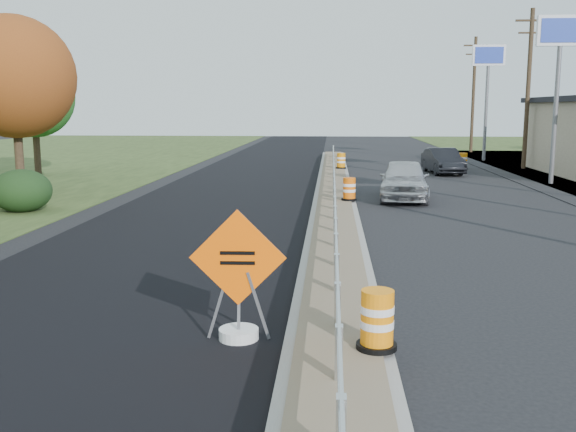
# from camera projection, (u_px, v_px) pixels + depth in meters

# --- Properties ---
(ground) EXTENTS (140.00, 140.00, 0.00)m
(ground) POSITION_uv_depth(u_px,v_px,m) (335.00, 255.00, 16.02)
(ground) COLOR black
(ground) RESTS_ON ground
(milled_overlay) EXTENTS (7.20, 120.00, 0.01)m
(milled_overlay) POSITION_uv_depth(u_px,v_px,m) (226.00, 198.00, 26.15)
(milled_overlay) COLOR black
(milled_overlay) RESTS_ON ground
(median) EXTENTS (1.60, 55.00, 0.23)m
(median) POSITION_uv_depth(u_px,v_px,m) (334.00, 204.00, 23.87)
(median) COLOR gray
(median) RESTS_ON ground
(guardrail) EXTENTS (0.10, 46.15, 0.72)m
(guardrail) POSITION_uv_depth(u_px,v_px,m) (334.00, 184.00, 24.76)
(guardrail) COLOR silver
(guardrail) RESTS_ON median
(pylon_sign_mid) EXTENTS (2.20, 0.30, 7.90)m
(pylon_sign_mid) POSITION_uv_depth(u_px,v_px,m) (560.00, 47.00, 29.99)
(pylon_sign_mid) COLOR slate
(pylon_sign_mid) RESTS_ON ground
(pylon_sign_north) EXTENTS (2.20, 0.30, 7.90)m
(pylon_sign_north) POSITION_uv_depth(u_px,v_px,m) (488.00, 66.00, 43.77)
(pylon_sign_north) COLOR slate
(pylon_sign_north) RESTS_ON ground
(utility_pole_nmid) EXTENTS (1.90, 0.26, 9.40)m
(utility_pole_nmid) POSITION_uv_depth(u_px,v_px,m) (528.00, 86.00, 38.05)
(utility_pole_nmid) COLOR #473523
(utility_pole_nmid) RESTS_ON ground
(utility_pole_north) EXTENTS (1.90, 0.26, 9.40)m
(utility_pole_north) POSITION_uv_depth(u_px,v_px,m) (473.00, 92.00, 52.81)
(utility_pole_north) COLOR #473523
(utility_pole_north) RESTS_ON ground
(hedge_north) EXTENTS (2.09, 2.09, 1.52)m
(hedge_north) POSITION_uv_depth(u_px,v_px,m) (21.00, 191.00, 22.53)
(hedge_north) COLOR black
(hedge_north) RESTS_ON ground
(tree_near_red) EXTENTS (4.95, 4.95, 7.35)m
(tree_near_red) POSITION_uv_depth(u_px,v_px,m) (14.00, 77.00, 25.93)
(tree_near_red) COLOR #473523
(tree_near_red) RESTS_ON ground
(tree_near_back) EXTENTS (4.29, 4.29, 6.37)m
(tree_near_back) POSITION_uv_depth(u_px,v_px,m) (34.00, 97.00, 34.11)
(tree_near_back) COLOR #473523
(tree_near_back) RESTS_ON ground
(caution_sign) EXTENTS (1.51, 0.63, 2.08)m
(caution_sign) POSITION_uv_depth(u_px,v_px,m) (238.00, 307.00, 10.03)
(caution_sign) COLOR white
(caution_sign) RESTS_ON ground
(barrel_median_near) EXTENTS (0.58, 0.58, 0.86)m
(barrel_median_near) POSITION_uv_depth(u_px,v_px,m) (377.00, 321.00, 9.05)
(barrel_median_near) COLOR black
(barrel_median_near) RESTS_ON median
(barrel_median_mid) EXTENTS (0.58, 0.58, 0.84)m
(barrel_median_mid) POSITION_uv_depth(u_px,v_px,m) (349.00, 189.00, 23.85)
(barrel_median_mid) COLOR black
(barrel_median_mid) RESTS_ON median
(barrel_median_far) EXTENTS (0.60, 0.60, 0.88)m
(barrel_median_far) POSITION_uv_depth(u_px,v_px,m) (341.00, 161.00, 36.61)
(barrel_median_far) COLOR black
(barrel_median_far) RESTS_ON median
(barrel_shoulder_mid) EXTENTS (0.66, 0.66, 0.96)m
(barrel_shoulder_mid) POSITION_uv_depth(u_px,v_px,m) (463.00, 161.00, 38.87)
(barrel_shoulder_mid) COLOR black
(barrel_shoulder_mid) RESTS_ON ground
(car_silver) EXTENTS (2.34, 4.85, 1.60)m
(car_silver) POSITION_uv_depth(u_px,v_px,m) (404.00, 180.00, 25.70)
(car_silver) COLOR #B8B9BD
(car_silver) RESTS_ON ground
(car_dark_mid) EXTENTS (1.93, 4.44, 1.42)m
(car_dark_mid) POSITION_uv_depth(u_px,v_px,m) (443.00, 161.00, 35.98)
(car_dark_mid) COLOR black
(car_dark_mid) RESTS_ON ground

